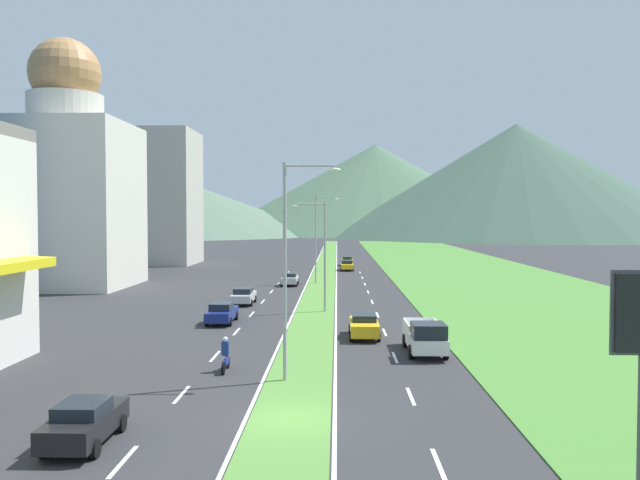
% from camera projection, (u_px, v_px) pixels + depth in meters
% --- Properties ---
extents(ground_plane, '(600.00, 600.00, 0.00)m').
position_uv_depth(ground_plane, '(290.00, 420.00, 24.98)').
color(ground_plane, '#2D2D30').
extents(grass_median, '(3.20, 240.00, 0.06)m').
position_uv_depth(grass_median, '(323.00, 276.00, 84.92)').
color(grass_median, '#518438').
rests_on(grass_median, ground_plane).
extents(grass_verge_right, '(24.00, 240.00, 0.06)m').
position_uv_depth(grass_verge_right, '(479.00, 276.00, 84.37)').
color(grass_verge_right, '#477F33').
rests_on(grass_verge_right, ground_plane).
extents(lane_dash_left_2, '(0.16, 2.80, 0.01)m').
position_uv_depth(lane_dash_left_2, '(123.00, 461.00, 20.74)').
color(lane_dash_left_2, silver).
rests_on(lane_dash_left_2, ground_plane).
extents(lane_dash_left_3, '(0.16, 2.80, 0.01)m').
position_uv_depth(lane_dash_left_3, '(182.00, 394.00, 28.53)').
color(lane_dash_left_3, silver).
rests_on(lane_dash_left_3, ground_plane).
extents(lane_dash_left_4, '(0.16, 2.80, 0.01)m').
position_uv_depth(lane_dash_left_4, '(215.00, 356.00, 36.33)').
color(lane_dash_left_4, silver).
rests_on(lane_dash_left_4, ground_plane).
extents(lane_dash_left_5, '(0.16, 2.80, 0.01)m').
position_uv_depth(lane_dash_left_5, '(237.00, 332.00, 44.13)').
color(lane_dash_left_5, silver).
rests_on(lane_dash_left_5, ground_plane).
extents(lane_dash_left_6, '(0.16, 2.80, 0.01)m').
position_uv_depth(lane_dash_left_6, '(252.00, 314.00, 51.93)').
color(lane_dash_left_6, silver).
rests_on(lane_dash_left_6, ground_plane).
extents(lane_dash_left_7, '(0.16, 2.80, 0.01)m').
position_uv_depth(lane_dash_left_7, '(263.00, 301.00, 59.73)').
color(lane_dash_left_7, silver).
rests_on(lane_dash_left_7, ground_plane).
extents(lane_dash_left_8, '(0.16, 2.80, 0.01)m').
position_uv_depth(lane_dash_left_8, '(271.00, 292.00, 67.52)').
color(lane_dash_left_8, silver).
rests_on(lane_dash_left_8, ground_plane).
extents(lane_dash_left_9, '(0.16, 2.80, 0.01)m').
position_uv_depth(lane_dash_left_9, '(278.00, 284.00, 75.32)').
color(lane_dash_left_9, silver).
rests_on(lane_dash_left_9, ground_plane).
extents(lane_dash_left_10, '(0.16, 2.80, 0.01)m').
position_uv_depth(lane_dash_left_10, '(284.00, 278.00, 83.12)').
color(lane_dash_left_10, silver).
rests_on(lane_dash_left_10, ground_plane).
extents(lane_dash_left_11, '(0.16, 2.80, 0.01)m').
position_uv_depth(lane_dash_left_11, '(288.00, 272.00, 90.92)').
color(lane_dash_left_11, silver).
rests_on(lane_dash_left_11, ground_plane).
extents(lane_dash_right_2, '(0.16, 2.80, 0.01)m').
position_uv_depth(lane_dash_right_2, '(439.00, 465.00, 20.46)').
color(lane_dash_right_2, silver).
rests_on(lane_dash_right_2, ground_plane).
extents(lane_dash_right_3, '(0.16, 2.80, 0.01)m').
position_uv_depth(lane_dash_right_3, '(411.00, 396.00, 28.26)').
color(lane_dash_right_3, silver).
rests_on(lane_dash_right_3, ground_plane).
extents(lane_dash_right_4, '(0.16, 2.80, 0.01)m').
position_uv_depth(lane_dash_right_4, '(395.00, 357.00, 36.06)').
color(lane_dash_right_4, silver).
rests_on(lane_dash_right_4, ground_plane).
extents(lane_dash_right_5, '(0.16, 2.80, 0.01)m').
position_uv_depth(lane_dash_right_5, '(385.00, 332.00, 43.86)').
color(lane_dash_right_5, silver).
rests_on(lane_dash_right_5, ground_plane).
extents(lane_dash_right_6, '(0.16, 2.80, 0.01)m').
position_uv_depth(lane_dash_right_6, '(377.00, 315.00, 51.65)').
color(lane_dash_right_6, silver).
rests_on(lane_dash_right_6, ground_plane).
extents(lane_dash_right_7, '(0.16, 2.80, 0.01)m').
position_uv_depth(lane_dash_right_7, '(372.00, 302.00, 59.45)').
color(lane_dash_right_7, silver).
rests_on(lane_dash_right_7, ground_plane).
extents(lane_dash_right_8, '(0.16, 2.80, 0.01)m').
position_uv_depth(lane_dash_right_8, '(368.00, 292.00, 67.25)').
color(lane_dash_right_8, silver).
rests_on(lane_dash_right_8, ground_plane).
extents(lane_dash_right_9, '(0.16, 2.80, 0.01)m').
position_uv_depth(lane_dash_right_9, '(365.00, 284.00, 75.05)').
color(lane_dash_right_9, silver).
rests_on(lane_dash_right_9, ground_plane).
extents(lane_dash_right_10, '(0.16, 2.80, 0.01)m').
position_uv_depth(lane_dash_right_10, '(362.00, 278.00, 82.85)').
color(lane_dash_right_10, silver).
rests_on(lane_dash_right_10, ground_plane).
extents(lane_dash_right_11, '(0.16, 2.80, 0.01)m').
position_uv_depth(lane_dash_right_11, '(360.00, 272.00, 90.64)').
color(lane_dash_right_11, silver).
rests_on(lane_dash_right_11, ground_plane).
extents(edge_line_median_left, '(0.16, 240.00, 0.01)m').
position_uv_depth(edge_line_median_left, '(310.00, 276.00, 84.97)').
color(edge_line_median_left, silver).
rests_on(edge_line_median_left, ground_plane).
extents(edge_line_median_right, '(0.16, 240.00, 0.01)m').
position_uv_depth(edge_line_median_right, '(336.00, 276.00, 84.87)').
color(edge_line_median_right, silver).
rests_on(edge_line_median_right, ground_plane).
extents(domed_building, '(14.08, 14.08, 27.86)m').
position_uv_depth(domed_building, '(67.00, 186.00, 72.00)').
color(domed_building, beige).
rests_on(domed_building, ground_plane).
extents(midrise_colored, '(12.88, 12.88, 22.22)m').
position_uv_depth(midrise_colored, '(157.00, 198.00, 107.01)').
color(midrise_colored, '#B7B2A8').
rests_on(midrise_colored, ground_plane).
extents(hill_far_left, '(164.57, 164.57, 29.78)m').
position_uv_depth(hill_far_left, '(142.00, 200.00, 279.08)').
color(hill_far_left, '#516B56').
rests_on(hill_far_left, ground_plane).
extents(hill_far_center, '(153.10, 153.10, 42.13)m').
position_uv_depth(hill_far_center, '(375.00, 189.00, 304.38)').
color(hill_far_center, '#47664C').
rests_on(hill_far_center, ground_plane).
extents(hill_far_right, '(144.85, 144.85, 43.70)m').
position_uv_depth(hill_far_right, '(516.00, 180.00, 247.22)').
color(hill_far_right, '#3D5647').
rests_on(hill_far_right, ground_plane).
extents(street_lamp_near, '(2.77, 0.34, 10.53)m').
position_uv_depth(street_lamp_near, '(290.00, 258.00, 30.64)').
color(street_lamp_near, '#99999E').
rests_on(street_lamp_near, ground_plane).
extents(street_lamp_mid, '(2.84, 0.28, 9.13)m').
position_uv_depth(street_lamp_mid, '(321.00, 249.00, 52.97)').
color(street_lamp_mid, '#99999E').
rests_on(street_lamp_mid, ground_plane).
extents(street_lamp_far, '(2.82, 0.40, 10.30)m').
position_uv_depth(street_lamp_far, '(318.00, 234.00, 75.29)').
color(street_lamp_far, '#99999E').
rests_on(street_lamp_far, ground_plane).
extents(car_0, '(1.96, 4.48, 1.48)m').
position_uv_depth(car_0, '(243.00, 296.00, 57.91)').
color(car_0, '#B2B2B7').
rests_on(car_0, ground_plane).
extents(car_1, '(1.97, 4.39, 1.51)m').
position_uv_depth(car_1, '(364.00, 326.00, 41.99)').
color(car_1, yellow).
rests_on(car_1, ground_plane).
extents(car_2, '(1.86, 4.34, 1.44)m').
position_uv_depth(car_2, '(347.00, 261.00, 103.43)').
color(car_2, yellow).
rests_on(car_2, ground_plane).
extents(car_3, '(1.93, 4.64, 1.54)m').
position_uv_depth(car_3, '(222.00, 313.00, 47.66)').
color(car_3, navy).
rests_on(car_3, ground_plane).
extents(car_4, '(1.92, 4.75, 1.49)m').
position_uv_depth(car_4, '(347.00, 265.00, 94.20)').
color(car_4, yellow).
rests_on(car_4, ground_plane).
extents(car_5, '(1.90, 4.10, 1.43)m').
position_uv_depth(car_5, '(290.00, 279.00, 73.61)').
color(car_5, '#B2B2B7').
rests_on(car_5, ground_plane).
extents(car_6, '(1.93, 4.21, 1.54)m').
position_uv_depth(car_6, '(84.00, 422.00, 22.30)').
color(car_6, black).
rests_on(car_6, ground_plane).
extents(pickup_truck_0, '(2.18, 5.40, 2.00)m').
position_uv_depth(pickup_truck_0, '(425.00, 337.00, 36.90)').
color(pickup_truck_0, silver).
rests_on(pickup_truck_0, ground_plane).
extents(motorcycle_rider, '(0.36, 2.00, 1.80)m').
position_uv_depth(motorcycle_rider, '(226.00, 357.00, 32.80)').
color(motorcycle_rider, black).
rests_on(motorcycle_rider, ground_plane).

